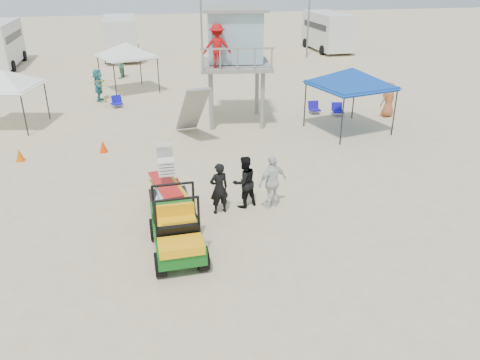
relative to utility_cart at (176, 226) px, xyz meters
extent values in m
plane|color=beige|center=(1.56, -1.51, -0.86)|extent=(140.00, 140.00, 0.00)
cube|color=#0D5915|center=(0.02, 0.03, -0.32)|extent=(1.24, 2.44, 0.43)
cube|color=#FFAA0D|center=(0.02, 0.03, -0.06)|extent=(1.12, 0.70, 0.23)
cylinder|color=black|center=(-0.51, -0.84, -0.55)|extent=(0.28, 0.62, 0.62)
cube|color=black|center=(0.02, 2.33, -0.43)|extent=(1.22, 1.76, 0.11)
cylinder|color=black|center=(-0.48, 2.33, -0.63)|extent=(0.19, 0.46, 0.46)
imported|color=black|center=(1.52, 2.03, -0.03)|extent=(0.68, 0.52, 1.66)
imported|color=black|center=(2.37, 2.28, -0.01)|extent=(1.00, 0.89, 1.70)
imported|color=silver|center=(3.22, 2.03, 0.02)|extent=(1.11, 0.76, 1.76)
cylinder|color=gray|center=(2.82, 9.92, 0.49)|extent=(0.19, 0.19, 2.69)
cube|color=gray|center=(4.01, 11.10, 1.92)|extent=(3.66, 3.66, 0.17)
cube|color=#92B2BD|center=(4.01, 11.43, 3.17)|extent=(2.76, 2.49, 2.26)
imported|color=#B20F0F|center=(3.15, 10.03, 2.95)|extent=(1.22, 0.70, 1.89)
cylinder|color=black|center=(7.34, 7.14, 0.23)|extent=(0.06, 0.06, 2.18)
pyramid|color=#0E3EA0|center=(8.77, 8.57, 2.07)|extent=(3.62, 3.62, 0.80)
cube|color=#0E3EA0|center=(8.77, 8.57, 1.27)|extent=(3.62, 3.62, 0.18)
pyramid|color=white|center=(-6.57, 12.63, 1.87)|extent=(3.28, 3.28, 0.80)
cube|color=white|center=(-6.57, 12.63, 1.07)|extent=(3.28, 3.28, 0.18)
cylinder|color=black|center=(-2.34, 17.02, 0.23)|extent=(0.06, 0.06, 2.18)
pyramid|color=white|center=(-1.01, 18.36, 2.07)|extent=(3.67, 3.67, 0.80)
cube|color=white|center=(-1.01, 18.36, 1.27)|extent=(3.67, 3.67, 0.18)
imported|color=yellow|center=(-2.35, 14.96, -0.07)|extent=(2.44, 2.45, 1.58)
cone|color=#E65E07|center=(-5.38, 7.95, -0.61)|extent=(0.34, 0.34, 0.50)
cone|color=#FF3A08|center=(-2.21, 8.22, -0.61)|extent=(0.34, 0.34, 0.50)
cube|color=#1010B7|center=(-1.74, 14.93, -0.64)|extent=(0.69, 0.67, 0.06)
cube|color=#1010B7|center=(-1.74, 15.17, -0.44)|extent=(0.56, 0.36, 0.44)
cylinder|color=#B2B2B7|center=(-1.96, 14.73, -0.76)|extent=(0.03, 0.03, 0.20)
cube|color=#1C0FA7|center=(8.29, 11.43, -0.64)|extent=(0.56, 0.52, 0.06)
cube|color=#1C0FA7|center=(8.29, 11.67, -0.44)|extent=(0.55, 0.20, 0.44)
cylinder|color=#B2B2B7|center=(8.07, 11.23, -0.76)|extent=(0.03, 0.03, 0.20)
cube|color=#1410AF|center=(9.36, 10.87, -0.64)|extent=(0.64, 0.61, 0.06)
cube|color=#1410AF|center=(9.36, 11.11, -0.44)|extent=(0.57, 0.29, 0.44)
cylinder|color=#B2B2B7|center=(9.14, 10.67, -0.76)|extent=(0.03, 0.03, 0.20)
cube|color=silver|center=(-1.44, 29.99, 0.89)|extent=(2.50, 6.50, 3.00)
cube|color=black|center=(-1.44, 29.99, 1.34)|extent=(2.54, 5.20, 0.50)
cylinder|color=black|center=(-2.69, 27.91, -0.46)|extent=(0.25, 0.80, 0.80)
cube|color=silver|center=(7.56, 28.49, 0.89)|extent=(2.50, 7.00, 3.00)
cube|color=black|center=(7.56, 28.49, 1.34)|extent=(2.54, 5.60, 0.50)
cylinder|color=black|center=(6.31, 26.25, -0.46)|extent=(0.25, 0.80, 0.80)
cube|color=silver|center=(16.56, 29.99, 0.89)|extent=(2.50, 6.60, 3.00)
cube|color=black|center=(16.56, 29.99, 1.34)|extent=(2.54, 5.28, 0.50)
cylinder|color=black|center=(15.31, 27.88, -0.46)|extent=(0.25, 0.80, 0.80)
cylinder|color=slate|center=(4.56, 25.49, 3.14)|extent=(0.14, 0.14, 8.00)
cylinder|color=slate|center=(13.56, 26.99, 3.14)|extent=(0.14, 0.14, 8.00)
imported|color=#A95830|center=(11.74, 10.23, 0.02)|extent=(0.99, 0.81, 1.75)
imported|color=#4A7B5D|center=(-1.63, 22.43, 0.07)|extent=(0.92, 1.06, 1.85)
imported|color=teal|center=(-2.70, 16.57, 0.04)|extent=(0.64, 1.69, 1.79)
imported|color=#B3D750|center=(9.16, 28.11, 0.07)|extent=(0.81, 0.75, 1.85)
camera|label=1|loc=(-0.71, -10.67, 6.18)|focal=35.00mm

